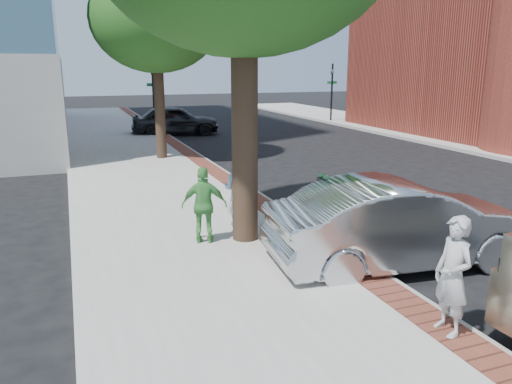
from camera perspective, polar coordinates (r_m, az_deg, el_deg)
name	(u,v)px	position (r m, az deg, el deg)	size (l,w,h in m)	color
ground	(313,276)	(9.03, 6.51, -9.46)	(120.00, 120.00, 0.00)	black
sidewalk	(153,183)	(15.91, -11.66, 1.03)	(5.00, 60.00, 0.15)	#9E9991
brick_strip	(221,175)	(16.36, -4.05, 1.94)	(0.60, 60.00, 0.01)	brown
curb	(231,177)	(16.48, -2.88, 1.76)	(0.10, 60.00, 0.15)	gray
signal_near	(153,91)	(29.74, -11.66, 11.25)	(0.70, 0.15, 3.80)	black
signal_far	(332,88)	(33.60, 8.67, 11.67)	(0.70, 0.15, 3.80)	black
tree_far	(156,19)	(19.69, -11.40, 18.82)	(4.80, 4.80, 7.14)	black
parking_meter	(323,195)	(9.66, 7.64, -0.34)	(0.12, 0.32, 1.47)	gray
person_gray	(453,276)	(7.05, 21.58, -8.91)	(0.59, 0.39, 1.62)	#A3A3A7
person_officer	(240,190)	(10.99, -1.88, 0.25)	(0.79, 0.62, 1.63)	#8BB0D6
person_green	(204,205)	(9.97, -5.93, -1.52)	(0.90, 0.38, 1.54)	#489A46
sedan_silver	(402,224)	(9.51, 16.31, -3.49)	(1.72, 4.93, 1.62)	#B0B3B8
bg_car	(175,120)	(27.55, -9.22, 8.10)	(1.87, 4.65, 1.59)	black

